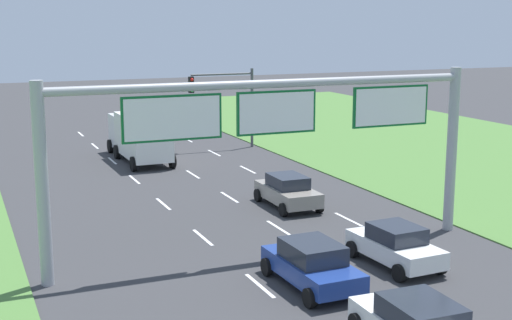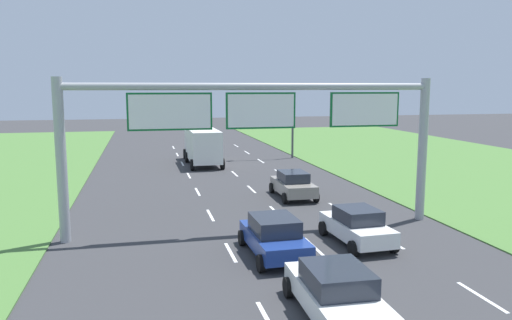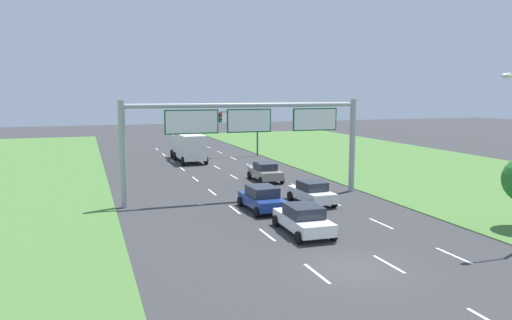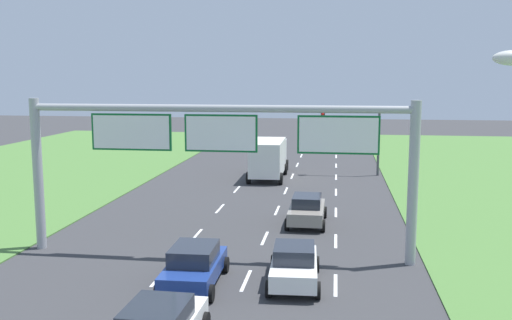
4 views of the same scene
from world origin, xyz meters
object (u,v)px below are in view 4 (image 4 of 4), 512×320
Objects in this scene: car_lead_silver at (294,264)px; sign_gantry at (220,146)px; box_truck at (269,156)px; traffic_light_mast at (355,128)px; car_mid_lane at (194,265)px; car_far_ahead at (307,210)px.

car_lead_silver is 0.24× the size of sign_gantry.
traffic_light_mast is at bearing 14.90° from box_truck.
car_mid_lane reaches higher than car_lead_silver.
box_truck is at bearing 105.28° from car_far_ahead.
box_truck is at bearing 90.63° from sign_gantry.
box_truck is at bearing 88.64° from car_mid_lane.
car_mid_lane is 10.57m from car_far_ahead.
car_lead_silver is 25.70m from traffic_light_mast.
sign_gantry is 3.08× the size of traffic_light_mast.
car_mid_lane is 0.54× the size of box_truck.
car_lead_silver is 0.96× the size of car_mid_lane.
traffic_light_mast reaches higher than car_mid_lane.
box_truck is at bearing -164.47° from traffic_light_mast.
car_lead_silver is at bearing -96.76° from traffic_light_mast.
car_far_ahead is at bearing -100.46° from traffic_light_mast.
car_mid_lane is 24.16m from box_truck.
car_far_ahead is 16.71m from traffic_light_mast.
traffic_light_mast is at bearing 73.77° from sign_gantry.
car_far_ahead is 0.52× the size of box_truck.
sign_gantry reaches higher than car_lead_silver.
box_truck is at bearing 96.38° from car_lead_silver.
traffic_light_mast is (6.50, 22.33, -1.11)m from sign_gantry.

